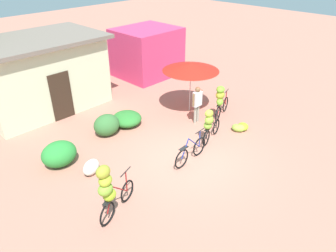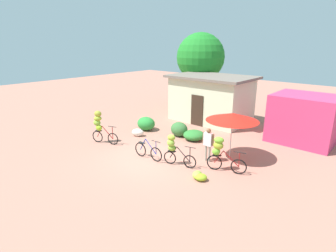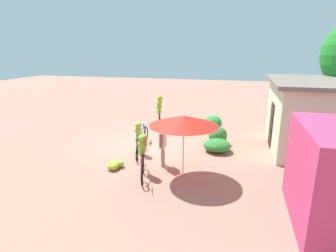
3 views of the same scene
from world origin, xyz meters
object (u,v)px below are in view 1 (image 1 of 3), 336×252
bicycle_center_loaded (210,124)px  person_vendor (197,101)px  bicycle_leftmost (109,188)px  building_low (40,74)px  shop_pink (147,52)px  bicycle_near_pile (191,152)px  bicycle_by_shop (221,99)px  market_umbrella (191,67)px  banana_pile_on_ground (240,127)px  produce_sack (91,167)px

bicycle_center_loaded → person_vendor: bearing=56.0°
bicycle_leftmost → bicycle_center_loaded: 4.82m
building_low → bicycle_center_loaded: building_low is taller
building_low → person_vendor: (3.60, -5.85, -0.61)m
shop_pink → person_vendor: shop_pink is taller
bicycle_near_pile → bicycle_by_shop: bearing=19.5°
shop_pink → market_umbrella: size_ratio=1.34×
building_low → bicycle_by_shop: (4.53, -6.34, -0.66)m
banana_pile_on_ground → person_vendor: size_ratio=0.50×
market_umbrella → bicycle_near_pile: (-2.86, -2.53, -1.65)m
banana_pile_on_ground → market_umbrella: bearing=91.2°
market_umbrella → banana_pile_on_ground: 3.22m
market_umbrella → bicycle_by_shop: 1.83m
building_low → bicycle_by_shop: bearing=-54.5°
shop_pink → bicycle_leftmost: (-8.13, -7.43, -0.24)m
banana_pile_on_ground → person_vendor: (-0.69, 1.68, 0.82)m
building_low → bicycle_by_shop: 7.81m
produce_sack → banana_pile_on_ground: bearing=-18.9°
bicycle_near_pile → bicycle_center_loaded: size_ratio=1.09×
bicycle_near_pile → banana_pile_on_ground: bicycle_near_pile is taller
bicycle_center_loaded → bicycle_by_shop: (1.82, 0.84, 0.10)m
bicycle_near_pile → person_vendor: size_ratio=1.05×
market_umbrella → bicycle_by_shop: (0.29, -1.41, -1.12)m
shop_pink → bicycle_near_pile: shop_pink is taller
bicycle_center_loaded → building_low: bearing=110.7°
bicycle_by_shop → produce_sack: (-5.87, 0.74, -0.68)m
bicycle_near_pile → market_umbrella: bearing=41.5°
bicycle_near_pile → bicycle_by_shop: bicycle_by_shop is taller
bicycle_leftmost → banana_pile_on_ground: (6.37, 0.12, -0.90)m
bicycle_by_shop → shop_pink: bearing=76.0°
banana_pile_on_ground → person_vendor: 1.99m
market_umbrella → banana_pile_on_ground: size_ratio=3.04×
building_low → shop_pink: (6.05, -0.22, -0.28)m
shop_pink → person_vendor: 6.14m
bicycle_near_pile → produce_sack: 3.29m
bicycle_near_pile → produce_sack: bicycle_near_pile is taller
produce_sack → shop_pink: bearing=36.0°
shop_pink → bicycle_near_pile: 8.66m
bicycle_by_shop → banana_pile_on_ground: size_ratio=2.06×
bicycle_center_loaded → bicycle_by_shop: size_ratio=0.94×
market_umbrella → produce_sack: bearing=-173.1°
bicycle_center_loaded → market_umbrella: bearing=55.9°
shop_pink → market_umbrella: 5.09m
person_vendor → bicycle_near_pile: bearing=-144.3°
market_umbrella → bicycle_center_loaded: bearing=-124.1°
building_low → bicycle_center_loaded: bearing=-69.3°
market_umbrella → banana_pile_on_ground: (0.06, -2.61, -1.89)m
building_low → market_umbrella: (4.23, -4.92, 0.46)m
shop_pink → bicycle_leftmost: 11.01m
bicycle_near_pile → banana_pile_on_ground: bearing=-1.5°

